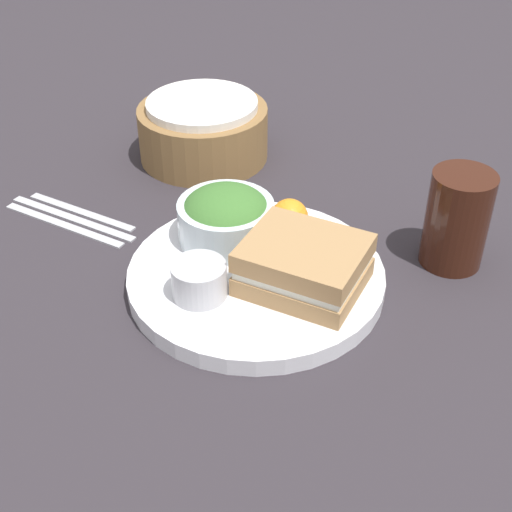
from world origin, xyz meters
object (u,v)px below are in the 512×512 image
at_px(plate, 256,277).
at_px(salad_bowl, 226,217).
at_px(drink_glass, 457,219).
at_px(bread_basket, 203,130).
at_px(spoon, 81,211).
at_px(sandwich, 304,265).
at_px(dressing_cup, 199,280).
at_px(fork, 63,224).
at_px(knife, 72,218).

distance_m(plate, salad_bowl, 0.09).
bearing_deg(plate, drink_glass, 22.51).
bearing_deg(bread_basket, spoon, -123.33).
height_order(sandwich, dressing_cup, sandwich).
xyz_separation_m(sandwich, drink_glass, (0.17, 0.11, 0.01)).
relative_size(drink_glass, bread_basket, 0.63).
bearing_deg(fork, plate, -176.35).
xyz_separation_m(drink_glass, fork, (-0.50, -0.02, -0.06)).
xyz_separation_m(salad_bowl, knife, (-0.22, 0.03, -0.05)).
distance_m(sandwich, salad_bowl, 0.13).
height_order(knife, spoon, same).
bearing_deg(drink_glass, spoon, 178.53).
xyz_separation_m(salad_bowl, drink_glass, (0.27, 0.04, 0.01)).
xyz_separation_m(sandwich, fork, (-0.33, 0.09, -0.05)).
distance_m(salad_bowl, spoon, 0.22).
relative_size(bread_basket, spoon, 1.11).
bearing_deg(knife, plate, 180.00).
distance_m(plate, drink_glass, 0.25).
bearing_deg(sandwich, salad_bowl, 145.22).
bearing_deg(plate, bread_basket, 115.47).
distance_m(salad_bowl, dressing_cup, 0.11).
xyz_separation_m(dressing_cup, spoon, (-0.21, 0.16, -0.04)).
relative_size(dressing_cup, drink_glass, 0.51).
distance_m(dressing_cup, fork, 0.26).
bearing_deg(drink_glass, dressing_cup, -151.64).
xyz_separation_m(bread_basket, fork, (-0.13, -0.22, -0.04)).
height_order(plate, spoon, plate).
xyz_separation_m(plate, knife, (-0.27, 0.09, -0.01)).
height_order(sandwich, knife, sandwich).
height_order(sandwich, bread_basket, bread_basket).
xyz_separation_m(salad_bowl, fork, (-0.23, 0.01, -0.05)).
distance_m(drink_glass, fork, 0.50).
height_order(fork, knife, same).
bearing_deg(spoon, salad_bowl, -174.55).
xyz_separation_m(drink_glass, knife, (-0.49, -0.00, -0.06)).
bearing_deg(fork, salad_bowl, -165.40).
bearing_deg(dressing_cup, bread_basket, 104.02).
relative_size(plate, drink_glass, 2.48).
distance_m(fork, knife, 0.02).
xyz_separation_m(plate, drink_glass, (0.22, 0.09, 0.05)).
bearing_deg(sandwich, knife, 162.13).
bearing_deg(bread_basket, fork, -121.26).
relative_size(drink_glass, fork, 0.62).
bearing_deg(sandwich, spoon, 159.11).
height_order(plate, sandwich, sandwich).
bearing_deg(fork, knife, -90.00).
relative_size(plate, salad_bowl, 2.55).
bearing_deg(bread_basket, sandwich, -57.55).
bearing_deg(knife, spoon, -90.00).
bearing_deg(plate, fork, 165.42).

